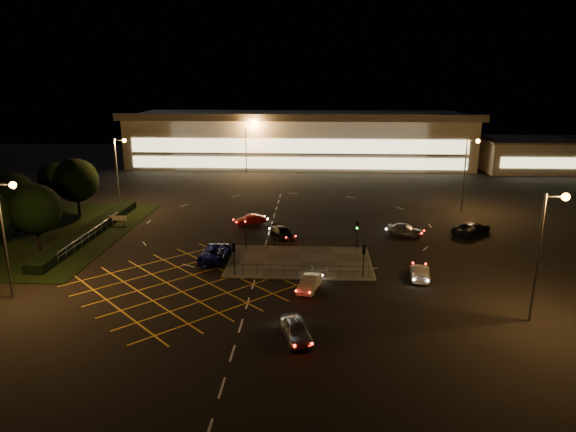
{
  "coord_description": "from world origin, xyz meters",
  "views": [
    {
      "loc": [
        3.41,
        -50.81,
        17.99
      ],
      "look_at": [
        0.26,
        8.42,
        2.0
      ],
      "focal_mm": 32.0,
      "sensor_mm": 36.0,
      "label": 1
    }
  ],
  "objects_px": {
    "signal_sw": "(234,252)",
    "car_right_silver": "(405,229)",
    "signal_nw": "(245,228)",
    "car_approach_white": "(420,272)",
    "car_near_silver": "(296,330)",
    "signal_ne": "(357,229)",
    "car_east_grey": "(472,228)",
    "signal_se": "(364,254)",
    "car_circ_red": "(251,220)",
    "car_queue_white": "(310,283)",
    "car_far_dkgrey": "(282,233)",
    "car_left_blue": "(214,254)"
  },
  "relations": [
    {
      "from": "signal_sw",
      "to": "car_right_silver",
      "type": "height_order",
      "value": "signal_sw"
    },
    {
      "from": "signal_sw",
      "to": "signal_se",
      "type": "bearing_deg",
      "value": -180.0
    },
    {
      "from": "car_far_dkgrey",
      "to": "signal_se",
      "type": "bearing_deg",
      "value": -86.85
    },
    {
      "from": "car_circ_red",
      "to": "signal_sw",
      "type": "bearing_deg",
      "value": -24.95
    },
    {
      "from": "car_right_silver",
      "to": "car_east_grey",
      "type": "bearing_deg",
      "value": -59.51
    },
    {
      "from": "signal_ne",
      "to": "car_far_dkgrey",
      "type": "height_order",
      "value": "signal_ne"
    },
    {
      "from": "car_right_silver",
      "to": "car_circ_red",
      "type": "xyz_separation_m",
      "value": [
        -18.79,
        3.7,
        -0.1
      ]
    },
    {
      "from": "car_near_silver",
      "to": "car_right_silver",
      "type": "relative_size",
      "value": 1.02
    },
    {
      "from": "signal_nw",
      "to": "car_east_grey",
      "type": "xyz_separation_m",
      "value": [
        26.12,
        6.66,
        -1.6
      ]
    },
    {
      "from": "signal_nw",
      "to": "car_approach_white",
      "type": "relative_size",
      "value": 0.73
    },
    {
      "from": "signal_nw",
      "to": "car_east_grey",
      "type": "height_order",
      "value": "signal_nw"
    },
    {
      "from": "car_right_silver",
      "to": "signal_se",
      "type": "bearing_deg",
      "value": -179.39
    },
    {
      "from": "signal_se",
      "to": "signal_ne",
      "type": "relative_size",
      "value": 1.0
    },
    {
      "from": "car_near_silver",
      "to": "car_queue_white",
      "type": "relative_size",
      "value": 1.11
    },
    {
      "from": "signal_se",
      "to": "car_east_grey",
      "type": "height_order",
      "value": "signal_se"
    },
    {
      "from": "signal_ne",
      "to": "car_near_silver",
      "type": "height_order",
      "value": "signal_ne"
    },
    {
      "from": "signal_ne",
      "to": "car_circ_red",
      "type": "height_order",
      "value": "signal_ne"
    },
    {
      "from": "car_east_grey",
      "to": "car_approach_white",
      "type": "bearing_deg",
      "value": 104.09
    },
    {
      "from": "signal_ne",
      "to": "car_left_blue",
      "type": "xyz_separation_m",
      "value": [
        -14.67,
        -4.09,
        -1.6
      ]
    },
    {
      "from": "signal_sw",
      "to": "car_queue_white",
      "type": "relative_size",
      "value": 0.82
    },
    {
      "from": "signal_nw",
      "to": "car_queue_white",
      "type": "xyz_separation_m",
      "value": [
        7.08,
        -10.99,
        -1.73
      ]
    },
    {
      "from": "car_circ_red",
      "to": "car_right_silver",
      "type": "bearing_deg",
      "value": 51.79
    },
    {
      "from": "car_left_blue",
      "to": "car_far_dkgrey",
      "type": "xyz_separation_m",
      "value": [
        6.4,
        8.18,
        -0.15
      ]
    },
    {
      "from": "signal_se",
      "to": "car_left_blue",
      "type": "height_order",
      "value": "signal_se"
    },
    {
      "from": "signal_se",
      "to": "car_east_grey",
      "type": "bearing_deg",
      "value": -133.95
    },
    {
      "from": "signal_sw",
      "to": "car_queue_white",
      "type": "xyz_separation_m",
      "value": [
        7.08,
        -3.01,
        -1.73
      ]
    },
    {
      "from": "signal_nw",
      "to": "car_circ_red",
      "type": "relative_size",
      "value": 0.84
    },
    {
      "from": "signal_se",
      "to": "car_east_grey",
      "type": "relative_size",
      "value": 0.57
    },
    {
      "from": "car_approach_white",
      "to": "car_right_silver",
      "type": "bearing_deg",
      "value": -84.57
    },
    {
      "from": "signal_nw",
      "to": "car_right_silver",
      "type": "relative_size",
      "value": 0.75
    },
    {
      "from": "signal_sw",
      "to": "car_queue_white",
      "type": "distance_m",
      "value": 7.88
    },
    {
      "from": "car_near_silver",
      "to": "car_approach_white",
      "type": "xyz_separation_m",
      "value": [
        11.03,
        12.1,
        -0.1
      ]
    },
    {
      "from": "car_near_silver",
      "to": "car_circ_red",
      "type": "height_order",
      "value": "car_near_silver"
    },
    {
      "from": "signal_nw",
      "to": "car_queue_white",
      "type": "height_order",
      "value": "signal_nw"
    },
    {
      "from": "signal_ne",
      "to": "car_approach_white",
      "type": "relative_size",
      "value": 0.73
    },
    {
      "from": "signal_sw",
      "to": "car_right_silver",
      "type": "distance_m",
      "value": 22.86
    },
    {
      "from": "car_far_dkgrey",
      "to": "car_approach_white",
      "type": "distance_m",
      "value": 17.96
    },
    {
      "from": "car_queue_white",
      "to": "car_approach_white",
      "type": "height_order",
      "value": "car_queue_white"
    },
    {
      "from": "car_near_silver",
      "to": "signal_ne",
      "type": "bearing_deg",
      "value": 58.47
    },
    {
      "from": "car_right_silver",
      "to": "car_approach_white",
      "type": "xyz_separation_m",
      "value": [
        -0.87,
        -13.55,
        -0.09
      ]
    },
    {
      "from": "signal_se",
      "to": "car_circ_red",
      "type": "bearing_deg",
      "value": -54.15
    },
    {
      "from": "signal_se",
      "to": "car_queue_white",
      "type": "xyz_separation_m",
      "value": [
        -4.92,
        -3.01,
        -1.73
      ]
    },
    {
      "from": "car_near_silver",
      "to": "car_approach_white",
      "type": "height_order",
      "value": "car_near_silver"
    },
    {
      "from": "car_far_dkgrey",
      "to": "car_right_silver",
      "type": "relative_size",
      "value": 1.02
    },
    {
      "from": "signal_ne",
      "to": "signal_sw",
      "type": "bearing_deg",
      "value": -146.35
    },
    {
      "from": "signal_ne",
      "to": "car_circ_red",
      "type": "bearing_deg",
      "value": 143.02
    },
    {
      "from": "car_near_silver",
      "to": "car_approach_white",
      "type": "bearing_deg",
      "value": 32.34
    },
    {
      "from": "signal_sw",
      "to": "signal_nw",
      "type": "height_order",
      "value": "same"
    },
    {
      "from": "signal_nw",
      "to": "car_approach_white",
      "type": "bearing_deg",
      "value": -24.08
    },
    {
      "from": "car_left_blue",
      "to": "signal_sw",
      "type": "bearing_deg",
      "value": -53.02
    }
  ]
}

